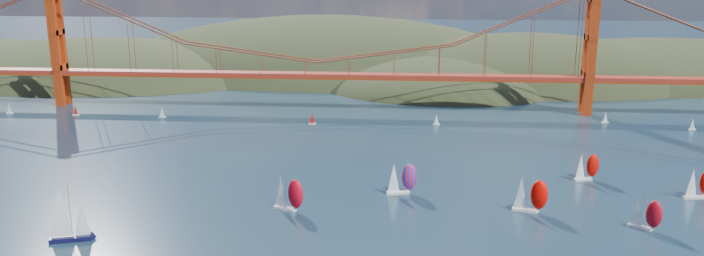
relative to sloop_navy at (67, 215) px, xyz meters
name	(u,v)px	position (x,y,z in m)	size (l,w,h in m)	color
headlands	(413,94)	(88.56, 248.53, -19.44)	(725.00, 225.00, 96.00)	black
bridge	(312,39)	(41.86, 150.24, 25.25)	(552.00, 12.00, 55.00)	maroon
sloop_navy	(67,215)	(0.00, 0.00, 0.00)	(10.69, 7.45, 15.82)	black
racer_0	(288,193)	(51.46, 24.84, -1.90)	(9.61, 6.63, 10.76)	white
racer_1	(530,194)	(118.54, 28.83, -1.82)	(9.74, 5.36, 10.92)	white
racer_2	(645,213)	(146.48, 18.86, -2.48)	(8.35, 6.70, 9.53)	white
racer_3	(586,166)	(141.24, 57.79, -2.42)	(8.64, 5.52, 9.66)	silver
racer_4	(699,183)	(169.96, 43.49, -2.19)	(9.02, 4.61, 10.13)	silver
racer_rwb	(401,178)	(82.92, 40.69, -1.96)	(9.48, 5.30, 10.63)	silver
distant_boat_1	(9,108)	(-91.94, 130.92, -4.57)	(3.00, 2.00, 4.70)	silver
distant_boat_2	(75,110)	(-61.05, 130.23, -4.57)	(3.00, 2.00, 4.70)	silver
distant_boat_3	(162,112)	(-21.62, 129.25, -4.57)	(3.00, 2.00, 4.70)	silver
distant_boat_4	(605,117)	(168.10, 133.84, -4.57)	(3.00, 2.00, 4.70)	silver
distant_boat_5	(693,124)	(200.01, 124.70, -4.57)	(3.00, 2.00, 4.70)	silver
distant_boat_8	(437,119)	(97.00, 124.99, -4.57)	(3.00, 2.00, 4.70)	silver
distant_boat_9	(312,119)	(45.18, 122.33, -4.57)	(3.00, 2.00, 4.70)	silver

